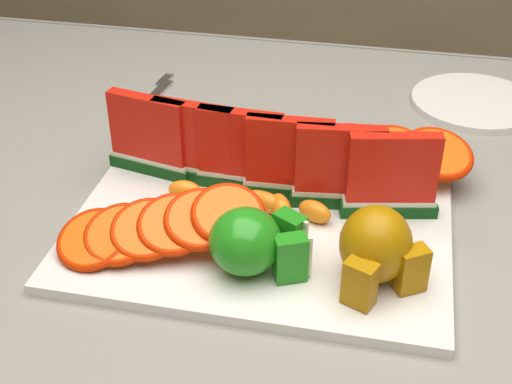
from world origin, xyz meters
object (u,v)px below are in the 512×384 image
platter (261,225)px  apple_cluster (253,242)px  fork (147,103)px  side_plate (475,102)px  pear_cluster (377,248)px

platter → apple_cluster: 0.09m
apple_cluster → platter: bearing=95.9°
apple_cluster → fork: 0.41m
apple_cluster → side_plate: apple_cluster is taller
apple_cluster → fork: apple_cluster is taller
apple_cluster → pear_cluster: pear_cluster is taller
side_plate → fork: 0.47m
pear_cluster → apple_cluster: bearing=-176.0°
apple_cluster → pear_cluster: size_ratio=1.11×
apple_cluster → side_plate: bearing=62.0°
side_plate → platter: bearing=-123.9°
apple_cluster → side_plate: (0.23, 0.43, -0.04)m
pear_cluster → side_plate: bearing=75.0°
apple_cluster → fork: size_ratio=0.51×
side_plate → fork: (-0.46, -0.10, -0.00)m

